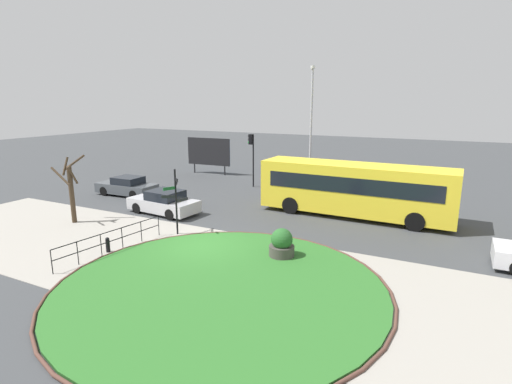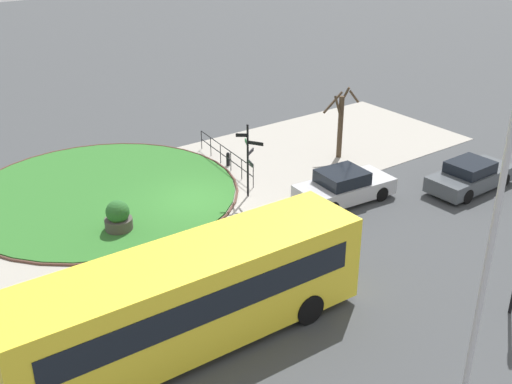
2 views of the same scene
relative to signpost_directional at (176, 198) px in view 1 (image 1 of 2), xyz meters
name	(u,v)px [view 1 (image 1 of 2)]	position (x,y,z in m)	size (l,w,h in m)	color
ground	(203,247)	(2.16, -0.91, -1.89)	(120.00, 120.00, 0.00)	#3D3F42
sidewalk_paving	(178,261)	(2.16, -2.74, -1.88)	(32.00, 8.35, 0.02)	#9E998E
grass_island	(221,286)	(5.07, -4.02, -1.84)	(11.73, 11.73, 0.10)	#2D6B28
grass_kerb_ring	(221,286)	(5.07, -4.02, -1.84)	(12.04, 12.04, 0.11)	brown
signpost_directional	(176,198)	(0.00, 0.00, 0.00)	(0.99, 1.27, 3.33)	black
bollard_foreground	(108,245)	(-1.19, -3.35, -1.53)	(0.18, 0.18, 0.70)	black
railing_grass_edge	(112,239)	(-1.00, -3.28, -1.24)	(0.69, 5.45, 1.01)	black
bus_yellow	(355,189)	(7.17, 7.13, -0.25)	(10.87, 2.75, 3.05)	yellow
car_near_lane	(127,187)	(-8.41, 5.20, -1.27)	(4.41, 1.90, 1.34)	#474C51
car_trailing	(164,203)	(-3.06, 2.73, -1.25)	(4.43, 2.23, 1.40)	#B7B7BC
traffic_light_near	(252,149)	(-1.85, 11.75, 1.08)	(0.49, 0.29, 4.07)	black
lamppost_tall	(311,125)	(2.38, 13.13, 2.90)	(0.32, 0.32, 9.00)	#B7B7BC
billboard_left	(209,152)	(-7.83, 14.87, 0.12)	(4.33, 0.36, 3.28)	black
planter_near_signpost	(282,245)	(5.91, -0.47, -1.31)	(1.08, 1.08, 1.30)	#47423D
street_tree_bare	(71,189)	(-6.27, -0.99, 0.01)	(1.51, 1.54, 3.69)	#423323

